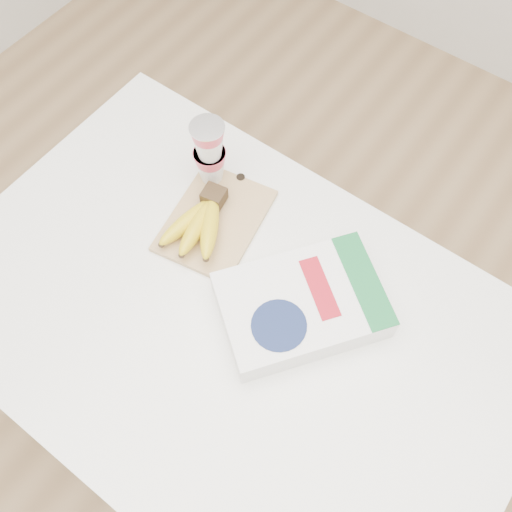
{
  "coord_description": "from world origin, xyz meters",
  "views": [
    {
      "loc": [
        0.3,
        -0.32,
        1.98
      ],
      "look_at": [
        -0.03,
        0.13,
        0.94
      ],
      "focal_mm": 40.0,
      "sensor_mm": 36.0,
      "label": 1
    }
  ],
  "objects": [
    {
      "name": "cereal_box",
      "position": [
        0.11,
        0.09,
        0.94
      ],
      "size": [
        0.36,
        0.38,
        0.07
      ],
      "rotation": [
        0.0,
        0.0,
        -0.63
      ],
      "color": "white",
      "rests_on": "table"
    },
    {
      "name": "yogurt_stack",
      "position": [
        -0.24,
        0.24,
        1.01
      ],
      "size": [
        0.08,
        0.08,
        0.17
      ],
      "color": "white",
      "rests_on": "cutting_board"
    },
    {
      "name": "cutting_board",
      "position": [
        -0.16,
        0.16,
        0.91
      ],
      "size": [
        0.23,
        0.29,
        0.01
      ],
      "primitive_type": "cube",
      "rotation": [
        0.0,
        0.0,
        0.18
      ],
      "color": "tan",
      "rests_on": "table"
    },
    {
      "name": "bananas",
      "position": [
        -0.17,
        0.12,
        0.94
      ],
      "size": [
        0.14,
        0.19,
        0.06
      ],
      "color": "#382816",
      "rests_on": "cutting_board"
    },
    {
      "name": "table",
      "position": [
        0.0,
        0.0,
        0.45
      ],
      "size": [
        1.21,
        0.8,
        0.9
      ],
      "primitive_type": "cube",
      "color": "white",
      "rests_on": "ground"
    },
    {
      "name": "room",
      "position": [
        0.0,
        0.0,
        1.35
      ],
      "size": [
        4.0,
        4.0,
        4.0
      ],
      "color": "tan",
      "rests_on": "ground"
    }
  ]
}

